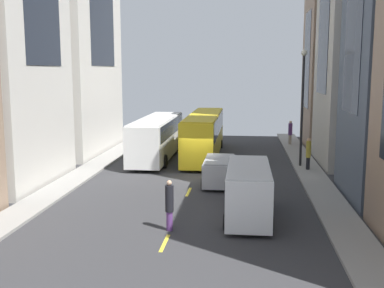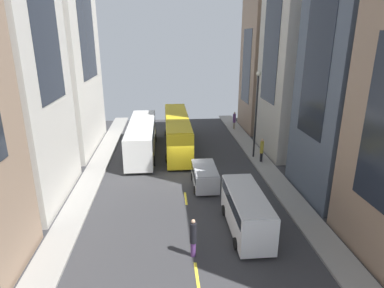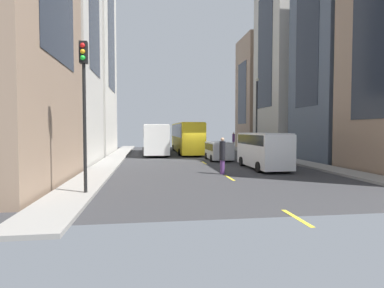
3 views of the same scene
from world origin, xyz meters
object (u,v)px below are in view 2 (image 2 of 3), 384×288
streetcar_yellow (177,129)px  pedestrian_walking_far (193,237)px  city_bus_white (142,135)px  pedestrian_crossing_near (234,120)px  car_silver_0 (205,175)px  delivery_van_white (246,209)px  pedestrian_waiting_curb (262,149)px

streetcar_yellow → pedestrian_walking_far: (0.07, -18.82, -0.90)m
streetcar_yellow → city_bus_white: bearing=-157.9°
city_bus_white → pedestrian_crossing_near: 14.03m
city_bus_white → pedestrian_crossing_near: city_bus_white is taller
streetcar_yellow → car_silver_0: 10.24m
pedestrian_crossing_near → city_bus_white: bearing=-154.6°
delivery_van_white → pedestrian_crossing_near: bearing=79.8°
pedestrian_crossing_near → delivery_van_white: bearing=-109.7°
city_bus_white → pedestrian_waiting_curb: 12.28m
city_bus_white → pedestrian_waiting_curb: size_ratio=5.22×
delivery_van_white → streetcar_yellow: bearing=102.3°
city_bus_white → car_silver_0: bearing=-56.8°
car_silver_0 → pedestrian_waiting_curb: pedestrian_waiting_curb is taller
city_bus_white → delivery_van_white: size_ratio=1.96×
delivery_van_white → pedestrian_crossing_near: 23.41m
city_bus_white → car_silver_0: city_bus_white is taller
delivery_van_white → pedestrian_walking_far: delivery_van_white is taller
city_bus_white → pedestrian_crossing_near: bearing=34.9°
delivery_van_white → pedestrian_walking_far: size_ratio=2.63×
car_silver_0 → pedestrian_waiting_curb: (6.10, 4.71, 0.38)m
pedestrian_waiting_curb → city_bus_white: bearing=60.0°
streetcar_yellow → car_silver_0: (1.82, -10.01, -1.13)m
city_bus_white → streetcar_yellow: size_ratio=0.86×
pedestrian_waiting_curb → streetcar_yellow: bearing=44.1°
pedestrian_waiting_curb → pedestrian_walking_far: 15.63m
pedestrian_walking_far → city_bus_white: bearing=112.2°
city_bus_white → streetcar_yellow: bearing=22.1°
pedestrian_walking_far → car_silver_0: bearing=88.6°
delivery_van_white → city_bus_white: bearing=116.0°
streetcar_yellow → pedestrian_waiting_curb: (7.92, -5.30, -0.75)m
city_bus_white → pedestrian_walking_far: size_ratio=5.16×
streetcar_yellow → pedestrian_crossing_near: size_ratio=6.13×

